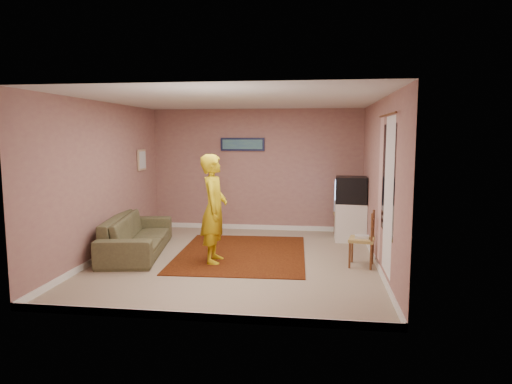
# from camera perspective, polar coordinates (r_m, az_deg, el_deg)

# --- Properties ---
(ground) EXTENTS (5.00, 5.00, 0.00)m
(ground) POSITION_cam_1_polar(r_m,az_deg,el_deg) (7.60, -2.42, -8.51)
(ground) COLOR tan
(ground) RESTS_ON ground
(wall_back) EXTENTS (4.50, 0.02, 2.60)m
(wall_back) POSITION_cam_1_polar(r_m,az_deg,el_deg) (9.82, 0.07, 2.77)
(wall_back) COLOR #9F7668
(wall_back) RESTS_ON ground
(wall_front) EXTENTS (4.50, 0.02, 2.60)m
(wall_front) POSITION_cam_1_polar(r_m,az_deg,el_deg) (4.94, -7.53, -1.69)
(wall_front) COLOR #9F7668
(wall_front) RESTS_ON ground
(wall_left) EXTENTS (0.02, 5.00, 2.60)m
(wall_left) POSITION_cam_1_polar(r_m,az_deg,el_deg) (8.06, -18.43, 1.43)
(wall_left) COLOR #9F7668
(wall_left) RESTS_ON ground
(wall_right) EXTENTS (0.02, 5.00, 2.60)m
(wall_right) POSITION_cam_1_polar(r_m,az_deg,el_deg) (7.31, 15.17, 1.00)
(wall_right) COLOR #9F7668
(wall_right) RESTS_ON ground
(ceiling) EXTENTS (4.50, 5.00, 0.02)m
(ceiling) POSITION_cam_1_polar(r_m,az_deg,el_deg) (7.34, -2.53, 11.43)
(ceiling) COLOR silver
(ceiling) RESTS_ON wall_back
(baseboard_back) EXTENTS (4.50, 0.02, 0.10)m
(baseboard_back) POSITION_cam_1_polar(r_m,az_deg,el_deg) (9.98, 0.06, -4.41)
(baseboard_back) COLOR white
(baseboard_back) RESTS_ON ground
(baseboard_front) EXTENTS (4.50, 0.02, 0.10)m
(baseboard_front) POSITION_cam_1_polar(r_m,az_deg,el_deg) (5.28, -7.27, -15.20)
(baseboard_front) COLOR white
(baseboard_front) RESTS_ON ground
(baseboard_left) EXTENTS (0.02, 5.00, 0.10)m
(baseboard_left) POSITION_cam_1_polar(r_m,az_deg,el_deg) (8.27, -18.03, -7.22)
(baseboard_left) COLOR white
(baseboard_left) RESTS_ON ground
(baseboard_right) EXTENTS (0.02, 5.00, 0.10)m
(baseboard_right) POSITION_cam_1_polar(r_m,az_deg,el_deg) (7.54, 14.78, -8.48)
(baseboard_right) COLOR white
(baseboard_right) RESTS_ON ground
(window) EXTENTS (0.01, 1.10, 1.50)m
(window) POSITION_cam_1_polar(r_m,az_deg,el_deg) (6.41, 16.21, 1.47)
(window) COLOR black
(window) RESTS_ON wall_right
(curtain_sheer) EXTENTS (0.01, 0.75, 2.10)m
(curtain_sheer) POSITION_cam_1_polar(r_m,az_deg,el_deg) (6.28, 16.22, -0.48)
(curtain_sheer) COLOR white
(curtain_sheer) RESTS_ON wall_right
(curtain_floral) EXTENTS (0.01, 0.35, 2.10)m
(curtain_floral) POSITION_cam_1_polar(r_m,az_deg,el_deg) (6.97, 15.25, 0.29)
(curtain_floral) COLOR beige
(curtain_floral) RESTS_ON wall_right
(curtain_rod) EXTENTS (0.02, 1.40, 0.02)m
(curtain_rod) POSITION_cam_1_polar(r_m,az_deg,el_deg) (6.38, 16.09, 9.28)
(curtain_rod) COLOR brown
(curtain_rod) RESTS_ON wall_right
(picture_back) EXTENTS (0.95, 0.04, 0.28)m
(picture_back) POSITION_cam_1_polar(r_m,az_deg,el_deg) (9.80, -1.70, 5.98)
(picture_back) COLOR #141738
(picture_back) RESTS_ON wall_back
(picture_left) EXTENTS (0.04, 0.38, 0.42)m
(picture_left) POSITION_cam_1_polar(r_m,az_deg,el_deg) (9.49, -14.09, 3.91)
(picture_left) COLOR tan
(picture_left) RESTS_ON wall_left
(area_rug) EXTENTS (2.28, 2.80, 0.01)m
(area_rug) POSITION_cam_1_polar(r_m,az_deg,el_deg) (7.99, -1.81, -7.68)
(area_rug) COLOR black
(area_rug) RESTS_ON ground
(tv_cabinet) EXTENTS (0.58, 0.53, 0.74)m
(tv_cabinet) POSITION_cam_1_polar(r_m,az_deg,el_deg) (9.07, 11.71, -3.66)
(tv_cabinet) COLOR white
(tv_cabinet) RESTS_ON ground
(crt_tv) EXTENTS (0.63, 0.56, 0.51)m
(crt_tv) POSITION_cam_1_polar(r_m,az_deg,el_deg) (8.98, 11.77, 0.27)
(crt_tv) COLOR black
(crt_tv) RESTS_ON tv_cabinet
(chair_a) EXTENTS (0.43, 0.42, 0.48)m
(chair_a) POSITION_cam_1_polar(r_m,az_deg,el_deg) (9.49, 11.01, -2.16)
(chair_a) COLOR tan
(chair_a) RESTS_ON ground
(dvd_player) EXTENTS (0.36, 0.27, 0.06)m
(dvd_player) POSITION_cam_1_polar(r_m,az_deg,el_deg) (9.50, 11.00, -2.50)
(dvd_player) COLOR silver
(dvd_player) RESTS_ON chair_a
(blue_throw) EXTENTS (0.43, 0.05, 0.45)m
(blue_throw) POSITION_cam_1_polar(r_m,az_deg,el_deg) (9.52, 11.02, -1.07)
(blue_throw) COLOR #849ED8
(blue_throw) RESTS_ON chair_a
(chair_b) EXTENTS (0.45, 0.46, 0.48)m
(chair_b) POSITION_cam_1_polar(r_m,az_deg,el_deg) (7.33, 13.10, -4.97)
(chair_b) COLOR tan
(chair_b) RESTS_ON ground
(game_console) EXTENTS (0.23, 0.17, 0.04)m
(game_console) POSITION_cam_1_polar(r_m,az_deg,el_deg) (7.34, 13.08, -5.48)
(game_console) COLOR white
(game_console) RESTS_ON chair_b
(sofa) EXTENTS (1.24, 2.35, 0.65)m
(sofa) POSITION_cam_1_polar(r_m,az_deg,el_deg) (8.23, -14.65, -5.18)
(sofa) COLOR brown
(sofa) RESTS_ON ground
(person) EXTENTS (0.45, 0.66, 1.75)m
(person) POSITION_cam_1_polar(r_m,az_deg,el_deg) (7.34, -5.27, -2.11)
(person) COLOR gold
(person) RESTS_ON ground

